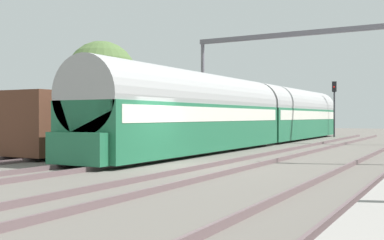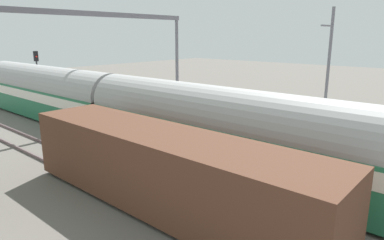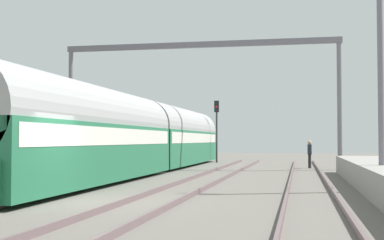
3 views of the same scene
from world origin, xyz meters
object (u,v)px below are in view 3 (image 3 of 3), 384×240
(person_crossing, at_px, (310,152))
(passenger_train, at_px, (143,136))
(railway_signal_far, at_px, (217,123))
(catenary_gantry, at_px, (198,72))

(person_crossing, bearing_deg, passenger_train, 124.47)
(passenger_train, bearing_deg, railway_signal_far, 82.05)
(person_crossing, height_order, railway_signal_far, railway_signal_far)
(passenger_train, distance_m, railway_signal_far, 13.91)
(passenger_train, height_order, railway_signal_far, railway_signal_far)
(passenger_train, relative_size, catenary_gantry, 1.90)
(person_crossing, relative_size, railway_signal_far, 0.36)
(railway_signal_far, bearing_deg, person_crossing, -46.59)
(passenger_train, bearing_deg, catenary_gantry, 65.35)
(passenger_train, distance_m, person_crossing, 10.97)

